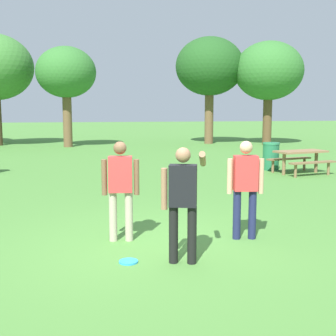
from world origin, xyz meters
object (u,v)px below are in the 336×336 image
at_px(frisbee, 128,262).
at_px(tree_back_right, 269,72).
at_px(person_catcher, 245,183).
at_px(trash_can_further_along, 271,156).
at_px(person_thrower, 121,184).
at_px(picnic_table_near, 301,157).
at_px(person_bystander, 183,196).
at_px(tree_slender_mid, 66,73).
at_px(tree_back_left, 210,67).

relative_size(frisbee, tree_back_right, 0.05).
relative_size(person_catcher, frisbee, 6.01).
bearing_deg(trash_can_further_along, person_thrower, -127.30).
distance_m(frisbee, picnic_table_near, 9.81).
bearing_deg(picnic_table_near, tree_back_right, 73.20).
bearing_deg(person_bystander, picnic_table_near, 54.17).
relative_size(frisbee, picnic_table_near, 0.14).
xyz_separation_m(person_bystander, frisbee, (-0.76, 0.14, -0.95)).
distance_m(person_thrower, trash_can_further_along, 9.45).
bearing_deg(tree_slender_mid, person_catcher, -78.21).
bearing_deg(tree_back_right, frisbee, -117.31).
height_order(frisbee, tree_slender_mid, tree_slender_mid).
bearing_deg(frisbee, person_bystander, -10.13).
xyz_separation_m(person_bystander, tree_back_left, (5.71, 20.09, 3.57)).
relative_size(picnic_table_near, tree_back_left, 0.32).
xyz_separation_m(person_thrower, person_catcher, (2.03, -0.23, 0.00)).
relative_size(trash_can_further_along, tree_back_right, 0.16).
bearing_deg(trash_can_further_along, tree_slender_mid, 125.51).
relative_size(person_bystander, frisbee, 6.01).
relative_size(person_thrower, person_catcher, 1.00).
bearing_deg(tree_slender_mid, trash_can_further_along, -54.49).
bearing_deg(tree_back_right, person_thrower, -118.77).
relative_size(frisbee, trash_can_further_along, 0.28).
relative_size(picnic_table_near, tree_slender_mid, 0.36).
height_order(person_thrower, tree_back_left, tree_back_left).
bearing_deg(person_catcher, person_bystander, -142.39).
xyz_separation_m(picnic_table_near, tree_back_left, (0.19, 12.44, 3.97)).
height_order(trash_can_further_along, tree_slender_mid, tree_slender_mid).
distance_m(tree_back_left, tree_back_right, 3.44).
distance_m(person_bystander, frisbee, 1.22).
height_order(picnic_table_near, tree_slender_mid, tree_slender_mid).
xyz_separation_m(person_bystander, trash_can_further_along, (4.93, 8.70, -0.48)).
distance_m(person_bystander, tree_back_left, 21.19).
bearing_deg(frisbee, tree_back_right, 62.69).
bearing_deg(tree_back_left, person_catcher, -103.14).
distance_m(picnic_table_near, trash_can_further_along, 1.21).
distance_m(person_catcher, trash_can_further_along, 8.59).
bearing_deg(picnic_table_near, tree_back_left, 89.13).
bearing_deg(frisbee, tree_slender_mid, 95.41).
bearing_deg(tree_back_right, person_bystander, -115.29).
distance_m(person_thrower, frisbee, 1.41).
height_order(person_catcher, tree_back_right, tree_back_right).
bearing_deg(person_bystander, tree_back_right, 64.71).
bearing_deg(person_thrower, tree_slender_mid, 95.62).
xyz_separation_m(person_thrower, tree_slender_mid, (-1.77, 18.01, 3.07)).
bearing_deg(tree_back_left, trash_can_further_along, -93.92).
bearing_deg(person_thrower, picnic_table_near, 45.64).
height_order(picnic_table_near, tree_back_right, tree_back_right).
bearing_deg(tree_back_right, trash_can_further_along, -111.39).
relative_size(person_thrower, frisbee, 6.01).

